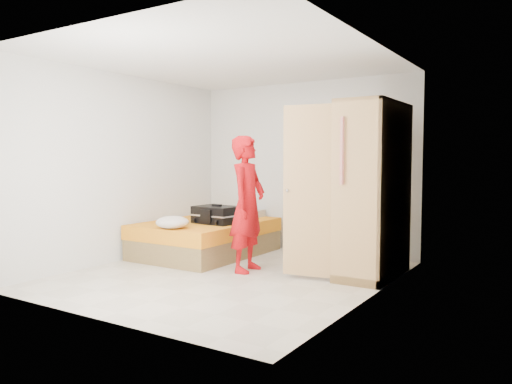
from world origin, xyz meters
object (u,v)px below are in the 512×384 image
Objects in this scene: round_cushion at (172,222)px; person at (247,204)px; suitcase at (217,215)px; bed at (206,238)px; wardrobe at (368,194)px.

person is at bearing 15.02° from round_cushion.
bed is at bearing 163.64° from suitcase.
suitcase is (0.27, -0.10, 0.37)m from bed.
bed is 3.01× the size of suitcase.
person is at bearing -159.07° from wardrobe.
round_cushion is (-2.40, -0.80, -0.42)m from wardrobe.
suitcase is at bearing -20.73° from bed.
wardrobe reaches higher than person.
round_cushion is (0.10, -0.85, 0.33)m from bed.
suitcase is (-0.84, 0.48, -0.24)m from person.
suitcase is at bearing -178.59° from wardrobe.
wardrobe is at bearing 18.48° from round_cushion.
wardrobe is 1.22× the size of person.
person reaches higher than round_cushion.
round_cushion is at bearing -83.53° from bed.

